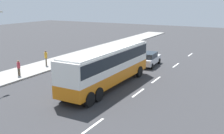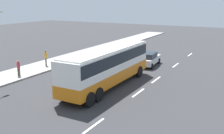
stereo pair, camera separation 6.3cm
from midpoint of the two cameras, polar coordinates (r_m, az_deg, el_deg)
The scene contains 7 objects.
ground_plane at distance 25.38m, azimuth 0.19°, elevation -3.30°, with size 120.00×120.00×0.00m, color #333335.
sidewalk_curb at distance 31.19m, azimuth -16.14°, elevation -0.45°, with size 80.00×4.00×0.15m, color gray.
lane_centreline at distance 24.88m, azimuth 7.78°, elevation -3.77°, with size 33.52×0.16×0.01m.
coach_bus at distance 23.65m, azimuth -0.84°, elevation 0.79°, with size 11.76×2.72×3.45m.
car_silver_hatch at distance 32.07m, azimuth 7.65°, elevation 1.74°, with size 4.44×2.22×1.57m.
pedestrian_near_curb at distance 28.45m, azimuth -18.92°, elevation 0.02°, with size 0.32×0.32×1.57m.
pedestrian_at_crossing at distance 32.04m, azimuth -13.62°, elevation 2.08°, with size 0.32×0.32×1.75m.
Camera 1 is at (-21.31, -11.58, 7.47)m, focal length 43.63 mm.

